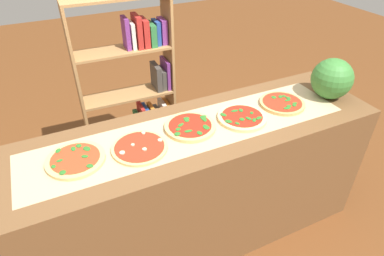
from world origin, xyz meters
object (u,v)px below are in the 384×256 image
Objects in this scene: pizza_spinach_0 at (76,159)px; pizza_spinach_2 at (190,126)px; pizza_spinach_3 at (242,117)px; watermelon at (332,79)px; bookshelf at (140,94)px; pizza_mushroom_1 at (140,147)px; pizza_spinach_4 at (282,103)px.

pizza_spinach_0 is 0.66m from pizza_spinach_2.
pizza_spinach_0 is at bearing 177.95° from pizza_spinach_3.
bookshelf reaches higher than watermelon.
bookshelf is (-0.38, 0.92, -0.21)m from pizza_spinach_3.
bookshelf is at bearing 112.20° from pizza_spinach_3.
pizza_mushroom_1 is 0.66m from pizza_spinach_3.
bookshelf reaches higher than pizza_spinach_4.
pizza_spinach_4 is at bearing -0.13° from pizza_spinach_0.
pizza_spinach_4 is 1.15m from bookshelf.
pizza_spinach_4 is (1.32, -0.00, 0.00)m from pizza_spinach_0.
pizza_spinach_3 is (0.99, -0.04, 0.00)m from pizza_spinach_0.
pizza_spinach_3 is at bearing -67.80° from bookshelf.
pizza_mushroom_1 is at bearing -170.07° from pizza_spinach_2.
pizza_mushroom_1 is (0.33, -0.05, -0.00)m from pizza_spinach_0.
pizza_spinach_3 reaches higher than pizza_mushroom_1.
pizza_spinach_3 is at bearing -8.20° from pizza_spinach_2.
watermelon is 1.45m from bookshelf.
pizza_spinach_4 is at bearing -51.45° from bookshelf.
pizza_spinach_2 is at bearing 178.71° from pizza_spinach_4.
bookshelf is at bearing 55.14° from pizza_spinach_0.
watermelon is at bearing -41.32° from bookshelf.
pizza_mushroom_1 is at bearing -177.52° from pizza_spinach_4.
bookshelf is at bearing 93.00° from pizza_spinach_2.
pizza_spinach_2 is 0.20× the size of bookshelf.
pizza_spinach_3 is at bearing 179.02° from watermelon.
pizza_spinach_0 is 1.68m from watermelon.
pizza_spinach_4 is at bearing -1.29° from pizza_spinach_2.
pizza_mushroom_1 is 1.35m from watermelon.
pizza_mushroom_1 is at bearing -7.91° from pizza_spinach_0.
bookshelf reaches higher than pizza_spinach_2.
pizza_spinach_0 is at bearing 172.09° from pizza_mushroom_1.
pizza_spinach_4 is (0.99, 0.04, 0.00)m from pizza_mushroom_1.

